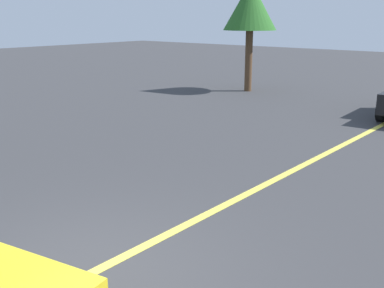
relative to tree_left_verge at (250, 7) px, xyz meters
The scene contains 3 objects.
ground_plane 15.64m from the tree_left_verge, 154.14° to the right, with size 80.00×80.00×0.00m, color #38383A.
lane_marking_centre 13.09m from the tree_left_verge, 148.19° to the right, with size 28.00×0.16×0.01m, color #E0D14C.
tree_left_verge is the anchor object (origin of this frame).
Camera 1 is at (-3.18, -4.34, 3.13)m, focal length 43.94 mm.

